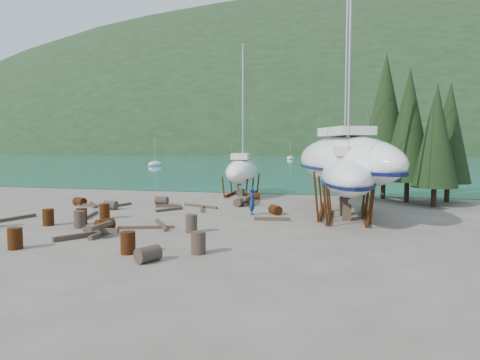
% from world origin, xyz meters
% --- Properties ---
extents(ground, '(600.00, 600.00, 0.00)m').
position_xyz_m(ground, '(0.00, 0.00, 0.00)').
color(ground, '#62594D').
rests_on(ground, ground).
extents(bay_water, '(700.00, 700.00, 0.00)m').
position_xyz_m(bay_water, '(0.00, 315.00, 0.01)').
color(bay_water, '#18787B').
rests_on(bay_water, ground).
extents(far_hill, '(800.00, 360.00, 110.00)m').
position_xyz_m(far_hill, '(0.00, 320.00, 0.00)').
color(far_hill, '#1C3018').
rests_on(far_hill, ground).
extents(far_house_left, '(6.60, 5.60, 5.60)m').
position_xyz_m(far_house_left, '(-60.00, 190.00, 2.92)').
color(far_house_left, beige).
rests_on(far_house_left, ground).
extents(far_house_center, '(6.60, 5.60, 5.60)m').
position_xyz_m(far_house_center, '(-20.00, 190.00, 2.92)').
color(far_house_center, beige).
rests_on(far_house_center, ground).
extents(far_house_right, '(6.60, 5.60, 5.60)m').
position_xyz_m(far_house_right, '(30.00, 190.00, 2.92)').
color(far_house_right, beige).
rests_on(far_house_right, ground).
extents(cypress_near_right, '(3.60, 3.60, 10.00)m').
position_xyz_m(cypress_near_right, '(12.50, 12.00, 5.79)').
color(cypress_near_right, black).
rests_on(cypress_near_right, ground).
extents(cypress_mid_right, '(3.06, 3.06, 8.50)m').
position_xyz_m(cypress_mid_right, '(14.00, 10.00, 4.92)').
color(cypress_mid_right, black).
rests_on(cypress_mid_right, ground).
extents(cypress_back_left, '(4.14, 4.14, 11.50)m').
position_xyz_m(cypress_back_left, '(11.00, 14.00, 6.66)').
color(cypress_back_left, black).
rests_on(cypress_back_left, ground).
extents(cypress_far_right, '(3.24, 3.24, 9.00)m').
position_xyz_m(cypress_far_right, '(15.50, 13.00, 5.21)').
color(cypress_far_right, black).
rests_on(cypress_far_right, ground).
extents(moored_boat_left, '(2.00, 5.00, 6.05)m').
position_xyz_m(moored_boat_left, '(-30.00, 60.00, 0.39)').
color(moored_boat_left, white).
rests_on(moored_boat_left, ground).
extents(moored_boat_mid, '(2.00, 5.00, 6.05)m').
position_xyz_m(moored_boat_mid, '(10.00, 80.00, 0.39)').
color(moored_boat_mid, white).
rests_on(moored_boat_mid, ground).
extents(moored_boat_far, '(2.00, 5.00, 6.05)m').
position_xyz_m(moored_boat_far, '(-8.00, 110.00, 0.39)').
color(moored_boat_far, white).
rests_on(moored_boat_far, ground).
extents(large_sailboat_near, '(8.67, 13.64, 20.76)m').
position_xyz_m(large_sailboat_near, '(7.92, 5.55, 3.34)').
color(large_sailboat_near, white).
rests_on(large_sailboat_near, ground).
extents(large_sailboat_far, '(3.53, 10.10, 15.72)m').
position_xyz_m(large_sailboat_far, '(8.09, 3.58, 2.57)').
color(large_sailboat_far, white).
rests_on(large_sailboat_far, ground).
extents(small_sailboat_shore, '(3.38, 8.23, 12.79)m').
position_xyz_m(small_sailboat_shore, '(-0.56, 13.58, 2.10)').
color(small_sailboat_shore, white).
rests_on(small_sailboat_shore, ground).
extents(worker, '(0.41, 0.62, 1.70)m').
position_xyz_m(worker, '(2.48, 3.62, 0.85)').
color(worker, navy).
rests_on(worker, ground).
extents(drum_1, '(0.93, 1.05, 0.58)m').
position_xyz_m(drum_1, '(0.97, -7.71, 0.29)').
color(drum_1, '#2D2823').
rests_on(drum_1, ground).
extents(drum_2, '(1.02, 0.84, 0.58)m').
position_xyz_m(drum_2, '(-10.25, 4.71, 0.29)').
color(drum_2, '#562C0E').
rests_on(drum_2, ground).
extents(drum_3, '(0.58, 0.58, 0.88)m').
position_xyz_m(drum_3, '(-5.19, -7.19, 0.44)').
color(drum_3, '#562C0E').
rests_on(drum_3, ground).
extents(drum_4, '(1.01, 0.81, 0.58)m').
position_xyz_m(drum_4, '(1.14, 10.67, 0.29)').
color(drum_4, '#562C0E').
rests_on(drum_4, ground).
extents(drum_5, '(0.58, 0.58, 0.88)m').
position_xyz_m(drum_5, '(0.68, -2.31, 0.44)').
color(drum_5, '#2D2823').
rests_on(drum_5, ground).
extents(drum_6, '(0.97, 1.05, 0.58)m').
position_xyz_m(drum_6, '(3.82, 4.07, 0.29)').
color(drum_6, '#562C0E').
rests_on(drum_6, ground).
extents(drum_7, '(0.58, 0.58, 0.88)m').
position_xyz_m(drum_7, '(-0.31, -6.80, 0.44)').
color(drum_7, '#562C0E').
rests_on(drum_7, ground).
extents(drum_8, '(0.58, 0.58, 0.88)m').
position_xyz_m(drum_8, '(-5.78, -1.72, 0.44)').
color(drum_8, '#562C0E').
rests_on(drum_8, ground).
extents(drum_9, '(0.88, 0.59, 0.58)m').
position_xyz_m(drum_9, '(-4.85, 6.64, 0.29)').
color(drum_9, '#2D2823').
rests_on(drum_9, ground).
extents(drum_11, '(0.74, 0.98, 0.58)m').
position_xyz_m(drum_11, '(0.85, 6.97, 0.29)').
color(drum_11, '#2D2823').
rests_on(drum_11, ground).
extents(drum_12, '(0.93, 1.05, 0.58)m').
position_xyz_m(drum_12, '(-3.73, -2.81, 0.29)').
color(drum_12, '#562C0E').
rests_on(drum_12, ground).
extents(drum_13, '(0.58, 0.58, 0.88)m').
position_xyz_m(drum_13, '(-7.35, -2.36, 0.44)').
color(drum_13, '#562C0E').
rests_on(drum_13, ground).
extents(drum_14, '(0.58, 0.58, 0.88)m').
position_xyz_m(drum_14, '(-5.56, 0.20, 0.44)').
color(drum_14, '#562C0E').
rests_on(drum_14, ground).
extents(drum_15, '(0.93, 0.66, 0.58)m').
position_xyz_m(drum_15, '(-7.12, 3.52, 0.29)').
color(drum_15, '#2D2823').
rests_on(drum_15, ground).
extents(drum_16, '(0.58, 0.58, 0.88)m').
position_xyz_m(drum_16, '(-5.34, -2.55, 0.44)').
color(drum_16, '#2D2823').
rests_on(drum_16, ground).
extents(drum_17, '(0.58, 0.58, 0.88)m').
position_xyz_m(drum_17, '(2.37, -6.16, 0.44)').
color(drum_17, '#2D2823').
rests_on(drum_17, ground).
extents(timber_1, '(2.04, 0.38, 0.19)m').
position_xyz_m(timber_1, '(3.99, 1.88, 0.10)').
color(timber_1, brown).
rests_on(timber_1, ground).
extents(timber_2, '(2.56, 0.55, 0.19)m').
position_xyz_m(timber_2, '(-9.03, 4.36, 0.09)').
color(timber_2, brown).
rests_on(timber_2, ground).
extents(timber_3, '(2.76, 1.04, 0.15)m').
position_xyz_m(timber_3, '(-1.87, -2.00, 0.07)').
color(timber_3, brown).
rests_on(timber_3, ground).
extents(timber_4, '(1.33, 1.67, 0.17)m').
position_xyz_m(timber_4, '(-3.12, 3.90, 0.09)').
color(timber_4, brown).
rests_on(timber_4, ground).
extents(timber_5, '(1.81, 2.65, 0.16)m').
position_xyz_m(timber_5, '(-1.43, -1.18, 0.08)').
color(timber_5, brown).
rests_on(timber_5, ground).
extents(timber_6, '(0.50, 1.93, 0.19)m').
position_xyz_m(timber_6, '(0.56, 12.59, 0.10)').
color(timber_6, brown).
rests_on(timber_6, ground).
extents(timber_8, '(1.73, 0.69, 0.19)m').
position_xyz_m(timber_8, '(-3.78, 5.37, 0.09)').
color(timber_8, brown).
rests_on(timber_8, ground).
extents(timber_9, '(2.11, 1.10, 0.15)m').
position_xyz_m(timber_9, '(-1.06, 14.00, 0.08)').
color(timber_9, brown).
rests_on(timber_9, ground).
extents(timber_10, '(2.74, 1.26, 0.16)m').
position_xyz_m(timber_10, '(-1.66, 5.90, 0.08)').
color(timber_10, brown).
rests_on(timber_10, ground).
extents(timber_11, '(0.98, 2.34, 0.15)m').
position_xyz_m(timber_11, '(-1.19, 4.79, 0.08)').
color(timber_11, brown).
rests_on(timber_11, ground).
extents(timber_12, '(0.90, 2.47, 0.17)m').
position_xyz_m(timber_12, '(-6.82, 0.75, 0.08)').
color(timber_12, brown).
rests_on(timber_12, ground).
extents(timber_14, '(0.88, 2.99, 0.18)m').
position_xyz_m(timber_14, '(-10.40, -1.53, 0.09)').
color(timber_14, brown).
rests_on(timber_14, ground).
extents(timber_15, '(2.03, 2.60, 0.15)m').
position_xyz_m(timber_15, '(-9.37, 4.91, 0.07)').
color(timber_15, brown).
rests_on(timber_15, ground).
extents(timber_16, '(1.60, 2.32, 0.23)m').
position_xyz_m(timber_16, '(-3.80, -4.68, 0.11)').
color(timber_16, brown).
rests_on(timber_16, ground).
extents(timber_17, '(0.75, 2.30, 0.16)m').
position_xyz_m(timber_17, '(-7.30, 4.93, 0.08)').
color(timber_17, brown).
rests_on(timber_17, ground).
extents(timber_pile_fore, '(1.80, 1.80, 0.60)m').
position_xyz_m(timber_pile_fore, '(-3.12, -4.18, 0.30)').
color(timber_pile_fore, brown).
rests_on(timber_pile_fore, ground).
extents(timber_pile_aft, '(1.80, 1.80, 0.60)m').
position_xyz_m(timber_pile_aft, '(1.25, 7.73, 0.30)').
color(timber_pile_aft, brown).
rests_on(timber_pile_aft, ground).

